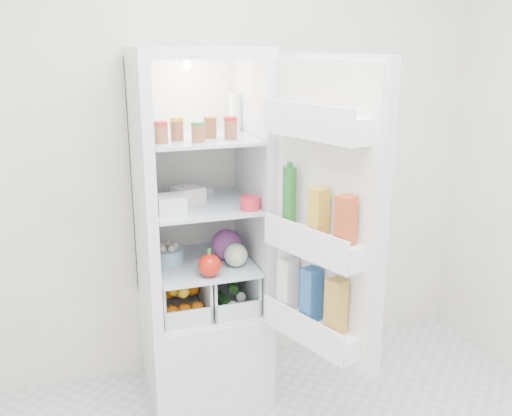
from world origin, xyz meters
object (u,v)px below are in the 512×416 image
object	(u,v)px
red_cabbage	(227,245)
refrigerator	(200,272)
mushroom_bowl	(168,256)
fridge_door	(323,221)

from	to	relation	value
red_cabbage	refrigerator	bearing A→B (deg)	151.35
mushroom_bowl	refrigerator	bearing A→B (deg)	6.83
red_cabbage	mushroom_bowl	bearing A→B (deg)	170.43
refrigerator	mushroom_bowl	world-z (taller)	refrigerator
refrigerator	red_cabbage	bearing A→B (deg)	-28.65
red_cabbage	fridge_door	size ratio (longest dim) A/B	0.12
red_cabbage	mushroom_bowl	distance (m)	0.30
refrigerator	mushroom_bowl	xyz separation A→B (m)	(-0.17, -0.02, 0.12)
refrigerator	fridge_door	distance (m)	0.85
refrigerator	mushroom_bowl	bearing A→B (deg)	-173.17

